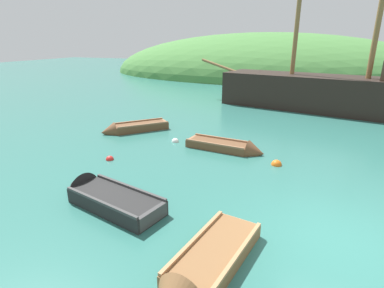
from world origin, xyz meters
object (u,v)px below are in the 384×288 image
at_px(sailing_ship, 330,97).
at_px(buoy_orange, 276,165).
at_px(buoy_white, 175,142).
at_px(rowboat_outer_left, 229,148).
at_px(rowboat_far, 132,129).
at_px(buoy_red, 110,160).
at_px(rowboat_near_dock, 202,272).
at_px(rowboat_center, 104,198).

xyz_separation_m(sailing_ship, buoy_orange, (-2.09, -10.38, -0.87)).
bearing_deg(sailing_ship, buoy_white, 66.88).
bearing_deg(rowboat_outer_left, rowboat_far, 175.89).
bearing_deg(rowboat_far, buoy_red, 62.00).
relative_size(buoy_red, buoy_orange, 0.80).
bearing_deg(rowboat_outer_left, buoy_white, -178.45).
bearing_deg(rowboat_near_dock, buoy_red, -119.83).
relative_size(rowboat_near_dock, buoy_white, 10.01).
distance_m(rowboat_outer_left, buoy_white, 2.55).
height_order(rowboat_far, buoy_red, rowboat_far).
xyz_separation_m(sailing_ship, rowboat_far, (-9.30, -8.50, -0.75)).
distance_m(sailing_ship, rowboat_far, 12.62).
bearing_deg(rowboat_center, sailing_ship, -98.73).
distance_m(rowboat_far, rowboat_center, 7.09).
height_order(rowboat_outer_left, buoy_orange, rowboat_outer_left).
xyz_separation_m(rowboat_outer_left, rowboat_far, (-5.22, 0.98, 0.03)).
height_order(rowboat_outer_left, rowboat_far, rowboat_far).
bearing_deg(rowboat_near_dock, buoy_white, -142.03).
height_order(rowboat_far, rowboat_center, rowboat_center).
bearing_deg(rowboat_near_dock, rowboat_center, -105.21).
bearing_deg(rowboat_center, buoy_white, -72.41).
xyz_separation_m(rowboat_outer_left, rowboat_center, (-2.20, -5.43, 0.05)).
height_order(rowboat_near_dock, buoy_orange, rowboat_near_dock).
distance_m(buoy_red, buoy_orange, 6.22).
xyz_separation_m(rowboat_far, rowboat_near_dock, (6.51, -8.08, -0.02)).
height_order(rowboat_center, buoy_white, rowboat_center).
relative_size(rowboat_outer_left, rowboat_center, 0.94).
xyz_separation_m(buoy_red, buoy_orange, (5.97, 1.75, 0.00)).
height_order(rowboat_outer_left, buoy_white, rowboat_outer_left).
bearing_deg(buoy_red, sailing_ship, 56.41).
bearing_deg(sailing_ship, rowboat_near_dock, 92.91).
height_order(sailing_ship, buoy_white, sailing_ship).
bearing_deg(rowboat_center, rowboat_outer_left, -97.92).
height_order(sailing_ship, rowboat_far, sailing_ship).
height_order(rowboat_center, buoy_orange, rowboat_center).
distance_m(rowboat_outer_left, rowboat_near_dock, 7.21).
height_order(rowboat_outer_left, rowboat_center, rowboat_center).
height_order(rowboat_far, buoy_orange, rowboat_far).
relative_size(rowboat_outer_left, rowboat_far, 1.11).
bearing_deg(sailing_ship, rowboat_far, 54.88).
bearing_deg(buoy_white, rowboat_near_dock, -62.34).
bearing_deg(sailing_ship, buoy_red, 68.85).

